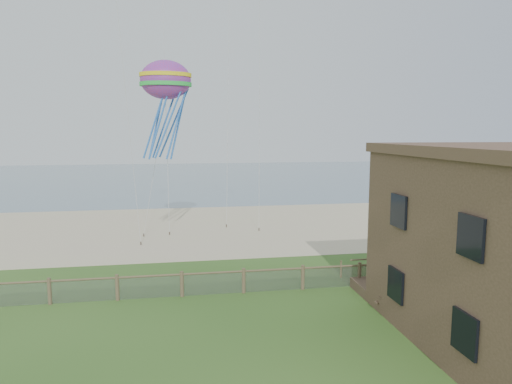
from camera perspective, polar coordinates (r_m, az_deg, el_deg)
ground at (r=17.58m, az=1.36°, el=-19.11°), size 160.00×160.00×0.00m
sand_beach at (r=38.36m, az=-4.91°, el=-4.35°), size 72.00×20.00×0.02m
ocean at (r=81.86m, az=-7.46°, el=1.94°), size 160.00×68.00×0.02m
chainlink_fence at (r=22.84m, az=-1.55°, el=-11.19°), size 36.20×0.20×1.25m
motel_deck at (r=27.05m, az=27.67°, el=-9.74°), size 15.00×2.00×0.50m
picnic_table at (r=21.47m, az=17.19°, el=-13.42°), size 1.79×1.53×0.65m
octopus_kite at (r=31.79m, az=-11.14°, el=10.32°), size 3.83×3.01×7.13m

